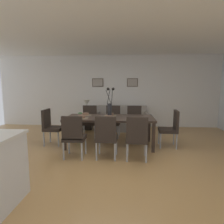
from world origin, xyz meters
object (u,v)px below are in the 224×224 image
Objects in this scene: dining_table at (110,120)px; framed_picture_center at (132,83)px; dining_chair_far_right at (113,119)px; bowl_near_right at (86,114)px; side_table at (87,122)px; bowl_near_left at (82,117)px; dining_chair_head_west at (51,125)px; dining_chair_head_east at (171,127)px; bowl_far_left at (109,117)px; sofa at (121,121)px; dining_chair_near_left at (74,135)px; centerpiece_vase at (110,106)px; dining_chair_far_left at (106,135)px; potted_plant at (79,121)px; framed_picture_left at (98,83)px; dining_chair_mid_left at (137,136)px; dining_chair_mid_right at (134,120)px; table_lamp at (87,104)px; bowl_far_right at (110,114)px; dining_chair_near_right at (90,119)px.

framed_picture_center is at bearing 74.56° from dining_table.
dining_chair_far_right is 1.00m from bowl_near_right.
bowl_near_right is at bearing -79.37° from side_table.
side_table is (-0.28, 1.95, -0.52)m from bowl_near_left.
framed_picture_center is at bearing 46.93° from dining_chair_head_west.
bowl_far_left is at bearing -171.20° from dining_chair_head_east.
framed_picture_center reaches higher than dining_chair_head_east.
sofa is at bearing 74.97° from dining_chair_far_right.
side_table is (-0.27, 2.64, -0.25)m from dining_chair_near_left.
dining_chair_far_left is at bearing -89.69° from centerpiece_vase.
framed_picture_center is 2.37m from potted_plant.
dining_chair_head_west is 0.94m from bowl_near_right.
dining_chair_far_right is 1.00× the size of dining_chair_head_west.
dining_chair_near_left is 2.24× the size of framed_picture_left.
dining_chair_far_right is at bearing 45.37° from bowl_near_right.
dining_chair_mid_left and dining_chair_mid_right have the same top height.
framed_picture_left reaches higher than side_table.
bowl_far_left reaches higher than potted_plant.
dining_chair_mid_left is 1.80× the size of table_lamp.
bowl_near_right is at bearing -79.37° from table_lamp.
sofa is (-0.37, 2.73, -0.23)m from dining_chair_mid_left.
framed_picture_center is (1.29, 2.08, 0.85)m from bowl_near_right.
dining_chair_near_left is 3.63m from framed_picture_center.
sofa is 1.21m from side_table.
dining_chair_near_left is 1.34m from bowl_far_right.
table_lamp is at bearing 115.84° from bowl_far_left.
bowl_far_right is at bearing -73.02° from framed_picture_left.
dining_chair_mid_left reaches higher than dining_table.
framed_picture_left is at bearing 89.28° from bowl_near_right.
bowl_far_left is at bearing 132.18° from dining_chair_mid_left.
dining_table is 1.69m from potted_plant.
sofa is at bearing 81.87° from dining_table.
dining_table is 5.62× the size of framed_picture_center.
centerpiece_vase is at bearing -179.36° from dining_chair_head_east.
dining_chair_near_left is at bearing -46.32° from dining_chair_head_west.
dining_chair_head_west is at bearing 133.68° from dining_chair_near_left.
table_lamp is 0.72m from potted_plant.
bowl_near_left is at bearing -73.74° from potted_plant.
dining_chair_mid_right is at bearing -27.67° from table_lamp.
framed_picture_center is (0.63, 2.08, 0.85)m from bowl_far_right.
dining_chair_mid_right is (0.66, 0.89, -0.16)m from dining_table.
dining_chair_head_east is at bearing -44.96° from dining_chair_mid_right.
framed_picture_left is (-1.29, 1.40, 1.11)m from dining_chair_mid_right.
bowl_far_left reaches higher than sofa.
table_lamp reaches higher than dining_chair_near_right.
framed_picture_center is at bearing 74.57° from centerpiece_vase.
framed_picture_center is (1.31, 3.20, 1.11)m from dining_chair_near_left.
sofa is at bearing -28.37° from framed_picture_left.
centerpiece_vase is at bearing 18.41° from bowl_near_left.
dining_chair_head_west is 1.86m from side_table.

